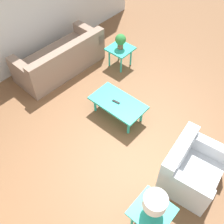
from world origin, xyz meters
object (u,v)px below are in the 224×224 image
(armchair, at_px, (190,169))
(potted_plant, at_px, (121,40))
(side_table_plant, at_px, (120,51))
(table_lamp, at_px, (155,203))
(sofa, at_px, (61,59))
(side_table_lamp, at_px, (152,213))
(coffee_table, at_px, (118,104))

(armchair, relative_size, potted_plant, 2.96)
(side_table_plant, xyz_separation_m, table_lamp, (-2.73, 2.57, 0.35))
(side_table_plant, relative_size, table_lamp, 1.33)
(sofa, distance_m, side_table_lamp, 3.96)
(armchair, height_order, potted_plant, potted_plant)
(armchair, bearing_deg, coffee_table, 73.76)
(side_table_plant, height_order, side_table_lamp, same)
(potted_plant, bearing_deg, sofa, 48.35)
(side_table_lamp, relative_size, table_lamp, 1.33)
(side_table_plant, xyz_separation_m, side_table_lamp, (-2.73, 2.57, 0.00))
(potted_plant, distance_m, table_lamp, 3.75)
(sofa, xyz_separation_m, armchair, (-3.69, 0.53, 0.01))
(sofa, distance_m, potted_plant, 1.43)
(armchair, distance_m, side_table_lamp, 1.02)
(armchair, relative_size, side_table_plant, 1.95)
(armchair, bearing_deg, sofa, 75.20)
(side_table_lamp, distance_m, potted_plant, 3.76)
(potted_plant, bearing_deg, table_lamp, 136.69)
(armchair, xyz_separation_m, side_table_lamp, (0.04, 1.01, 0.10))
(armchair, height_order, side_table_plant, armchair)
(side_table_plant, xyz_separation_m, potted_plant, (-0.00, 0.00, 0.28))
(coffee_table, distance_m, table_lamp, 2.21)
(side_table_lamp, bearing_deg, sofa, -22.95)
(table_lamp, bearing_deg, armchair, -92.37)
(side_table_lamp, bearing_deg, potted_plant, -43.31)
(sofa, height_order, table_lamp, table_lamp)
(sofa, bearing_deg, coffee_table, 84.70)
(coffee_table, relative_size, side_table_plant, 1.99)
(coffee_table, xyz_separation_m, side_table_plant, (1.00, -1.26, 0.07))
(table_lamp, bearing_deg, coffee_table, -37.26)
(side_table_plant, bearing_deg, table_lamp, 136.69)
(coffee_table, relative_size, potted_plant, 3.03)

